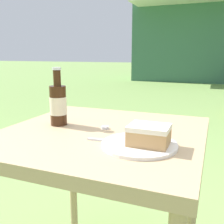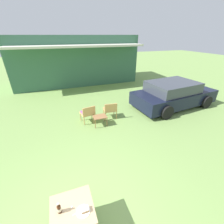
{
  "view_description": "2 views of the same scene",
  "coord_description": "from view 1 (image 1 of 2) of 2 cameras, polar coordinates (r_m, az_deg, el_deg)",
  "views": [
    {
      "loc": [
        0.37,
        -0.84,
        1.03
      ],
      "look_at": [
        0.0,
        0.1,
        0.81
      ],
      "focal_mm": 42.0,
      "sensor_mm": 36.0,
      "label": 1
    },
    {
      "loc": [
        0.12,
        -1.64,
        3.37
      ],
      "look_at": [
        1.76,
        2.86,
        0.9
      ],
      "focal_mm": 24.0,
      "sensor_mm": 36.0,
      "label": 2
    }
  ],
  "objects": [
    {
      "name": "cake_on_plate",
      "position": [
        0.8,
        7.12,
        -5.89
      ],
      "size": [
        0.23,
        0.23,
        0.07
      ],
      "color": "white",
      "rests_on": "patio_table"
    },
    {
      "name": "cola_bottle_near",
      "position": [
        1.05,
        -11.64,
        1.75
      ],
      "size": [
        0.07,
        0.07,
        0.23
      ],
      "color": "#381E0F",
      "rests_on": "patio_table"
    },
    {
      "name": "patio_table",
      "position": [
        0.99,
        -2.15,
        -9.01
      ],
      "size": [
        0.72,
        0.72,
        0.76
      ],
      "color": "tan",
      "rests_on": "ground_plane"
    },
    {
      "name": "fork",
      "position": [
        0.84,
        0.89,
        -6.47
      ],
      "size": [
        0.2,
        0.02,
        0.01
      ],
      "color": "silver",
      "rests_on": "patio_table"
    },
    {
      "name": "loose_bottle_cap",
      "position": [
        0.99,
        -1.57,
        -3.38
      ],
      "size": [
        0.03,
        0.03,
        0.01
      ],
      "color": "silver",
      "rests_on": "patio_table"
    }
  ]
}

